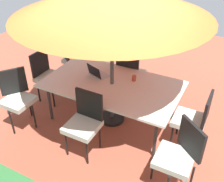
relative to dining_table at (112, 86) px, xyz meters
The scene contains 11 objects.
ground_plane 0.72m from the dining_table, ahead, with size 10.00×10.00×0.02m, color #9E4C38.
dining_table is the anchor object (origin of this frame).
chair_north 0.84m from the dining_table, 88.53° to the left, with size 0.46×0.46×0.98m.
chair_northwest 1.61m from the dining_table, 148.92° to the left, with size 0.58×0.59×0.98m.
chair_southeast 1.60m from the dining_table, 31.71° to the right, with size 0.58×0.59×0.98m.
chair_south 0.79m from the dining_table, 88.45° to the right, with size 0.46×0.47×0.98m.
chair_east 1.39m from the dining_table, ahead, with size 0.47×0.46×0.98m.
chair_west 1.38m from the dining_table, behind, with size 0.46×0.46×0.98m.
chair_northeast 1.58m from the dining_table, 30.49° to the left, with size 0.58×0.58×0.98m.
laptop 0.37m from the dining_table, 17.34° to the right, with size 0.39×0.34×0.21m.
cup 0.39m from the dining_table, 139.19° to the right, with size 0.07×0.07×0.10m, color #CC4C33.
Camera 1 is at (-1.69, 3.25, 3.00)m, focal length 42.15 mm.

